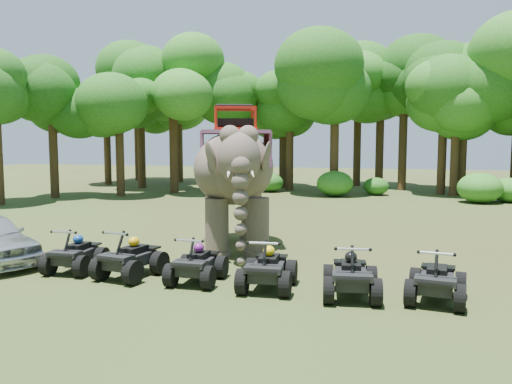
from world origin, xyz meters
TOP-DOWN VIEW (x-y plane):
  - ground at (0.00, 0.00)m, footprint 110.00×110.00m
  - elephant at (-0.86, 1.80)m, footprint 4.23×6.00m
  - atv_0 at (-3.99, -2.14)m, footprint 1.27×1.67m
  - atv_1 at (-2.31, -2.26)m, footprint 1.47×1.85m
  - atv_2 at (-0.51, -2.24)m, footprint 1.21×1.62m
  - atv_3 at (1.28, -2.31)m, footprint 1.33×1.74m
  - atv_4 at (3.20, -2.41)m, footprint 1.43×1.81m
  - atv_5 at (4.98, -2.23)m, footprint 1.37×1.75m
  - tree_0 at (0.00, 20.21)m, footprint 6.64×6.64m
  - tree_1 at (4.40, 24.13)m, footprint 6.70×6.70m
  - tree_2 at (8.08, 21.51)m, footprint 6.46×6.46m
  - tree_27 at (-16.32, 12.90)m, footprint 5.20×5.20m
  - tree_28 at (-12.94, 14.94)m, footprint 5.22×5.22m
  - tree_29 at (-10.50, 17.72)m, footprint 6.78×6.78m
  - tree_30 at (-8.04, 21.41)m, footprint 6.17×6.17m
  - tree_31 at (-4.33, 23.79)m, footprint 5.73×5.73m
  - tree_33 at (-18.67, 22.52)m, footprint 5.86×5.86m
  - tree_34 at (6.89, 21.82)m, footprint 6.00×6.00m
  - tree_37 at (2.73, 26.00)m, footprint 7.06×7.06m
  - tree_38 at (0.95, 27.06)m, footprint 6.68×6.68m
  - tree_39 at (-3.35, 21.70)m, footprint 5.66×5.66m
  - tree_40 at (7.58, 20.92)m, footprint 5.25×5.25m
  - tree_41 at (-14.14, 26.52)m, footprint 7.00×7.00m
  - tree_43 at (-18.66, 27.44)m, footprint 6.24×6.24m
  - tree_44 at (-14.46, 20.48)m, footprint 6.62×6.62m

SIDE VIEW (x-z plane):
  - ground at x=0.00m, z-range 0.00..0.00m
  - atv_2 at x=-0.51m, z-range 0.00..1.17m
  - atv_0 at x=-3.99m, z-range 0.00..1.18m
  - atv_5 at x=4.98m, z-range 0.00..1.20m
  - atv_3 at x=1.28m, z-range 0.00..1.23m
  - atv_4 at x=3.20m, z-range 0.00..1.23m
  - atv_1 at x=-2.31m, z-range 0.00..1.25m
  - elephant at x=-0.86m, z-range 0.00..4.62m
  - tree_27 at x=-16.32m, z-range 0.00..7.43m
  - tree_28 at x=-12.94m, z-range 0.00..7.46m
  - tree_40 at x=7.58m, z-range 0.00..7.50m
  - tree_39 at x=-3.35m, z-range 0.00..8.09m
  - tree_31 at x=-4.33m, z-range 0.00..8.18m
  - tree_33 at x=-18.67m, z-range 0.00..8.37m
  - tree_34 at x=6.89m, z-range 0.00..8.57m
  - tree_30 at x=-8.04m, z-range 0.00..8.82m
  - tree_43 at x=-18.66m, z-range 0.00..8.91m
  - tree_2 at x=8.08m, z-range 0.00..9.23m
  - tree_44 at x=-14.46m, z-range 0.00..9.46m
  - tree_0 at x=0.00m, z-range 0.00..9.49m
  - tree_38 at x=0.95m, z-range 0.00..9.54m
  - tree_1 at x=4.40m, z-range 0.00..9.57m
  - tree_29 at x=-10.50m, z-range 0.00..9.69m
  - tree_41 at x=-14.14m, z-range 0.00..10.01m
  - tree_37 at x=2.73m, z-range 0.00..10.09m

